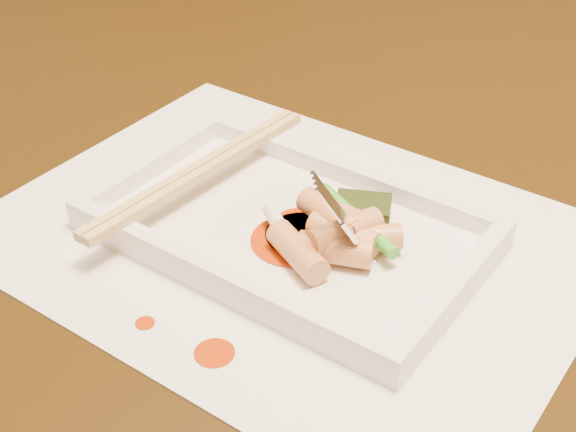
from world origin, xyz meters
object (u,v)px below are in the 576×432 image
Objects in this scene: table at (420,289)px; plate_base at (288,233)px; placemat at (288,238)px; chopstick_a at (195,169)px; fork at (400,155)px.

table is 0.17m from plate_base.
chopstick_a reaches higher than placemat.
table is at bearing 100.38° from fork.
chopstick_a is (-0.08, -0.00, 0.02)m from plate_base.
fork reaches higher than plate_base.
plate_base is (-0.00, -0.00, 0.00)m from placemat.
placemat reaches higher than table.
placemat is at bearing 0.00° from chopstick_a.
table is 5.38× the size of plate_base.
placemat is (-0.05, -0.12, 0.10)m from table.
table is at bearing 40.88° from chopstick_a.
plate_base is at bearing -165.58° from fork.
plate_base is at bearing 0.00° from chopstick_a.
placemat is 0.09m from chopstick_a.
table is 0.21m from fork.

